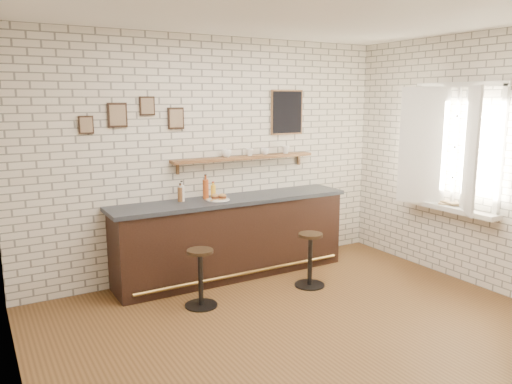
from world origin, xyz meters
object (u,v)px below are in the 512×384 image
at_px(bitters_bottle_amber, 206,189).
at_px(bar_stool_left, 201,276).
at_px(bar_counter, 232,237).
at_px(ciabatta_sandwich, 219,197).
at_px(sandwich_plate, 218,200).
at_px(shelf_cup_d, 286,150).
at_px(condiment_bottle_yellow, 213,191).
at_px(bitters_bottle_white, 182,193).
at_px(shelf_cup_c, 265,151).
at_px(bitters_bottle_brown, 180,194).
at_px(bar_stool_right, 310,258).
at_px(shelf_cup_b, 250,152).
at_px(book_upper, 447,203).
at_px(book_lower, 448,205).
at_px(shelf_cup_a, 226,153).

bearing_deg(bitters_bottle_amber, bar_stool_left, -118.70).
xyz_separation_m(bar_counter, ciabatta_sandwich, (-0.20, -0.03, 0.55)).
bearing_deg(sandwich_plate, shelf_cup_d, 11.45).
relative_size(ciabatta_sandwich, condiment_bottle_yellow, 1.02).
height_order(bar_counter, bitters_bottle_white, bitters_bottle_white).
bearing_deg(shelf_cup_c, bitters_bottle_brown, 88.80).
distance_m(bar_stool_right, shelf_cup_c, 1.56).
xyz_separation_m(shelf_cup_c, shelf_cup_d, (0.33, 0.00, 0.01)).
relative_size(bitters_bottle_brown, bar_stool_left, 0.35).
relative_size(sandwich_plate, bitters_bottle_white, 1.12).
bearing_deg(shelf_cup_b, shelf_cup_d, -38.34).
xyz_separation_m(bar_stool_left, bar_stool_right, (1.38, -0.11, 0.01)).
bearing_deg(bar_stool_right, condiment_bottle_yellow, 131.96).
height_order(bitters_bottle_amber, book_upper, bitters_bottle_amber).
bearing_deg(book_lower, sandwich_plate, 119.06).
relative_size(bar_stool_left, shelf_cup_b, 6.50).
relative_size(sandwich_plate, book_upper, 1.28).
relative_size(bitters_bottle_white, shelf_cup_d, 2.29).
relative_size(ciabatta_sandwich, bitters_bottle_brown, 0.95).
relative_size(bar_stool_right, book_upper, 3.00).
relative_size(bitters_bottle_white, shelf_cup_b, 2.54).
bearing_deg(bitters_bottle_brown, shelf_cup_d, 2.85).
distance_m(bitters_bottle_brown, condiment_bottle_yellow, 0.44).
xyz_separation_m(bitters_bottle_brown, bar_stool_left, (-0.12, -0.82, -0.76)).
relative_size(sandwich_plate, bar_stool_right, 0.43).
bearing_deg(shelf_cup_b, book_upper, -78.36).
height_order(bitters_bottle_white, book_upper, bitters_bottle_white).
xyz_separation_m(bitters_bottle_amber, book_lower, (2.58, -1.54, -0.19)).
relative_size(bar_stool_left, bar_stool_right, 0.98).
bearing_deg(bar_stool_right, shelf_cup_d, 73.60).
bearing_deg(shelf_cup_c, shelf_cup_d, -94.79).
distance_m(bar_counter, book_upper, 2.71).
xyz_separation_m(bar_stool_left, shelf_cup_b, (1.12, 0.90, 1.20)).
bearing_deg(book_lower, ciabatta_sandwich, 118.98).
relative_size(ciabatta_sandwich, shelf_cup_b, 2.15).
bearing_deg(shelf_cup_c, book_upper, -138.54).
bearing_deg(book_lower, shelf_cup_a, 112.48).
distance_m(sandwich_plate, condiment_bottle_yellow, 0.17).
xyz_separation_m(bitters_bottle_amber, condiment_bottle_yellow, (0.10, -0.00, -0.04)).
relative_size(condiment_bottle_yellow, shelf_cup_d, 1.90).
distance_m(bitters_bottle_brown, bar_stool_right, 1.74).
distance_m(bitters_bottle_white, shelf_cup_c, 1.30).
bearing_deg(shelf_cup_b, sandwich_plate, 163.44).
bearing_deg(bitters_bottle_brown, shelf_cup_c, 3.59).
xyz_separation_m(shelf_cup_b, shelf_cup_c, (0.23, 0.00, -0.00)).
bearing_deg(bar_stool_right, bitters_bottle_white, 143.48).
distance_m(ciabatta_sandwich, shelf_cup_a, 0.59).
bearing_deg(bitters_bottle_brown, bitters_bottle_amber, 0.00).
bearing_deg(sandwich_plate, bar_stool_left, -129.11).
bearing_deg(bitters_bottle_white, sandwich_plate, -20.38).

